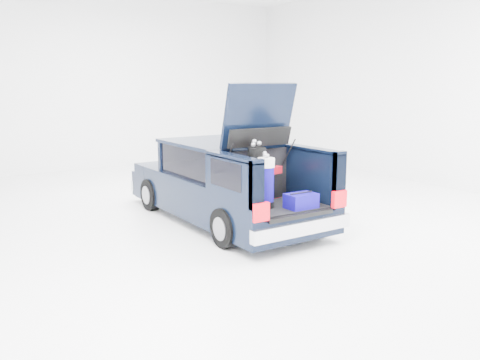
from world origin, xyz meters
TOP-DOWN VIEW (x-y plane):
  - ground at (0.00, 0.00)m, footprint 14.00×14.00m
  - car at (-0.00, 0.11)m, footprint 1.87×4.65m
  - red_suitcase at (0.22, -1.09)m, footprint 0.37×0.28m
  - black_golf_bag at (-0.23, -1.31)m, footprint 0.38×0.40m
  - blue_golf_bag at (-0.23, -1.58)m, footprint 0.30×0.30m
  - blue_duffel at (0.19, -1.90)m, footprint 0.47×0.31m

SIDE VIEW (x-z plane):
  - ground at x=0.00m, z-range 0.00..0.00m
  - car at x=0.00m, z-range -0.56..1.91m
  - blue_duffel at x=0.19m, z-range 0.59..0.84m
  - red_suitcase at x=0.22m, z-range 0.58..1.13m
  - blue_golf_bag at x=-0.23m, z-range 0.56..1.42m
  - black_golf_bag at x=-0.23m, z-range 0.55..1.55m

